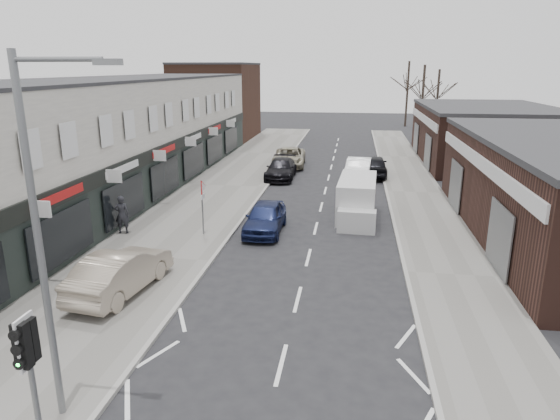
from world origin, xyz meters
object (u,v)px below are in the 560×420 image
at_px(sedan_on_pavement, 121,272).
at_px(parked_car_right_b, 374,166).
at_px(parked_car_left_a, 265,217).
at_px(street_lamp, 44,227).
at_px(white_van, 357,200).
at_px(parked_car_right_a, 360,167).
at_px(traffic_light, 28,354).
at_px(warning_sign, 203,192).
at_px(pedestrian, 122,214).
at_px(parked_car_left_c, 289,157).
at_px(parked_car_left_b, 281,169).

height_order(sedan_on_pavement, parked_car_right_b, sedan_on_pavement).
xyz_separation_m(sedan_on_pavement, parked_car_left_a, (3.78, 7.66, -0.15)).
xyz_separation_m(street_lamp, white_van, (6.53, 16.99, -3.63)).
bearing_deg(parked_car_right_a, traffic_light, 82.07).
xyz_separation_m(parked_car_left_a, parked_car_right_b, (5.65, 13.84, 0.06)).
height_order(warning_sign, pedestrian, warning_sign).
height_order(parked_car_left_c, parked_car_right_a, parked_car_right_a).
bearing_deg(pedestrian, parked_car_right_a, -140.30).
height_order(parked_car_left_a, parked_car_left_b, parked_car_left_a).
xyz_separation_m(traffic_light, parked_car_right_b, (7.64, 28.94, -1.62)).
relative_size(sedan_on_pavement, parked_car_right_a, 0.98).
relative_size(street_lamp, parked_car_left_a, 1.85).
xyz_separation_m(sedan_on_pavement, parked_car_left_c, (2.79, 24.40, -0.14)).
bearing_deg(traffic_light, parked_car_left_b, 87.90).
bearing_deg(white_van, parked_car_left_a, -141.96).
height_order(parked_car_right_a, parked_car_right_b, parked_car_right_b).
xyz_separation_m(sedan_on_pavement, parked_car_right_a, (8.39, 20.70, -0.10)).
height_order(street_lamp, pedestrian, street_lamp).
xyz_separation_m(white_van, parked_car_left_a, (-4.41, -3.10, -0.26)).
distance_m(white_van, parked_car_right_b, 10.81).
bearing_deg(parked_car_right_a, warning_sign, 67.76).
xyz_separation_m(sedan_on_pavement, parked_car_right_b, (9.43, 21.50, -0.09)).
bearing_deg(pedestrian, parked_car_left_b, -125.12).
height_order(parked_car_left_b, parked_car_left_c, parked_car_left_c).
xyz_separation_m(street_lamp, parked_car_right_a, (6.73, 26.93, -3.83)).
bearing_deg(sedan_on_pavement, parked_car_left_a, -108.52).
relative_size(pedestrian, parked_car_left_a, 0.43).
distance_m(pedestrian, parked_car_right_b, 19.66).
bearing_deg(parked_car_left_b, traffic_light, -93.03).
bearing_deg(parked_car_left_c, parked_car_right_b, -27.24).
xyz_separation_m(warning_sign, white_van, (7.16, 4.19, -1.21)).
distance_m(traffic_light, parked_car_right_b, 29.98).
bearing_deg(sedan_on_pavement, parked_car_left_c, -88.78).
xyz_separation_m(street_lamp, sedan_on_pavement, (-1.66, 6.23, -3.73)).
relative_size(sedan_on_pavement, parked_car_right_b, 1.00).
distance_m(warning_sign, sedan_on_pavement, 6.78).
distance_m(traffic_light, parked_car_left_a, 15.33).
height_order(sedan_on_pavement, pedestrian, pedestrian).
xyz_separation_m(white_van, parked_car_right_a, (0.20, 9.94, -0.21)).
bearing_deg(parked_car_left_c, sedan_on_pavement, -100.12).
bearing_deg(warning_sign, street_lamp, -87.16).
distance_m(sedan_on_pavement, parked_car_right_b, 23.47).
distance_m(parked_car_left_c, parked_car_right_a, 6.71).
relative_size(warning_sign, pedestrian, 1.47).
height_order(street_lamp, parked_car_left_a, street_lamp).
xyz_separation_m(warning_sign, parked_car_left_a, (2.75, 1.09, -1.47)).
height_order(parked_car_left_a, parked_car_left_c, parked_car_left_c).
xyz_separation_m(warning_sign, parked_car_right_b, (8.40, 14.93, -1.41)).
bearing_deg(parked_car_right_a, parked_car_right_b, -137.40).
height_order(warning_sign, parked_car_left_b, warning_sign).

